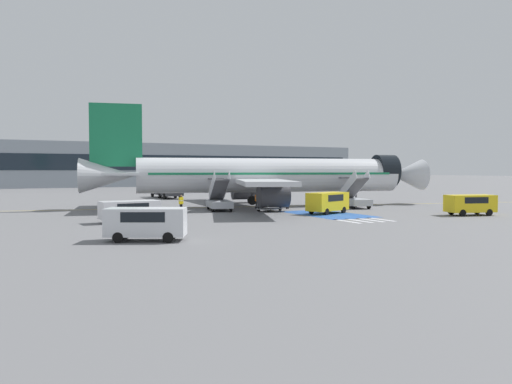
% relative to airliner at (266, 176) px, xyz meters
% --- Properties ---
extents(ground_plane, '(600.00, 600.00, 0.00)m').
position_rel_airliner_xyz_m(ground_plane, '(-0.56, -0.05, -3.63)').
color(ground_plane, slate).
extents(apron_leadline_yellow, '(73.15, 16.55, 0.01)m').
position_rel_airliner_xyz_m(apron_leadline_yellow, '(0.66, -0.15, -3.63)').
color(apron_leadline_yellow, gold).
rests_on(apron_leadline_yellow, ground_plane).
extents(apron_stand_patch_blue, '(5.48, 9.81, 0.01)m').
position_rel_airliner_xyz_m(apron_stand_patch_blue, '(0.66, -11.77, -3.63)').
color(apron_stand_patch_blue, '#2856A8').
rests_on(apron_stand_patch_blue, ground_plane).
extents(apron_walkway_bar_0, '(0.44, 3.60, 0.01)m').
position_rel_airliner_xyz_m(apron_walkway_bar_0, '(-1.74, -18.15, -3.63)').
color(apron_walkway_bar_0, silver).
rests_on(apron_walkway_bar_0, ground_plane).
extents(apron_walkway_bar_1, '(0.44, 3.60, 0.01)m').
position_rel_airliner_xyz_m(apron_walkway_bar_1, '(-0.54, -18.15, -3.63)').
color(apron_walkway_bar_1, silver).
rests_on(apron_walkway_bar_1, ground_plane).
extents(apron_walkway_bar_2, '(0.44, 3.60, 0.01)m').
position_rel_airliner_xyz_m(apron_walkway_bar_2, '(0.66, -18.15, -3.63)').
color(apron_walkway_bar_2, silver).
rests_on(apron_walkway_bar_2, ground_plane).
extents(apron_walkway_bar_3, '(0.44, 3.60, 0.01)m').
position_rel_airliner_xyz_m(apron_walkway_bar_3, '(1.86, -18.15, -3.63)').
color(apron_walkway_bar_3, silver).
rests_on(apron_walkway_bar_3, ground_plane).
extents(airliner, '(41.08, 32.74, 11.51)m').
position_rel_airliner_xyz_m(airliner, '(0.00, 0.00, 0.00)').
color(airliner, silver).
rests_on(airliner, ground_plane).
extents(boarding_stairs_forward, '(3.19, 5.52, 4.26)m').
position_rel_airliner_xyz_m(boarding_stairs_forward, '(7.96, -6.43, -2.61)').
color(boarding_stairs_forward, '#ADB2BA').
rests_on(boarding_stairs_forward, ground_plane).
extents(boarding_stairs_aft, '(3.19, 5.52, 4.20)m').
position_rel_airliner_xyz_m(boarding_stairs_aft, '(-7.12, -3.05, -2.62)').
color(boarding_stairs_aft, '#ADB2BA').
rests_on(boarding_stairs_aft, ground_plane).
extents(fuel_tanker, '(2.68, 9.80, 3.54)m').
position_rel_airliner_xyz_m(fuel_tanker, '(-5.47, 22.49, -1.84)').
color(fuel_tanker, '#38383D').
rests_on(fuel_tanker, ground_plane).
extents(service_van_0, '(4.81, 3.04, 1.93)m').
position_rel_airliner_xyz_m(service_van_0, '(12.08, -18.73, -2.47)').
color(service_van_0, yellow).
rests_on(service_van_0, ground_plane).
extents(service_van_1, '(4.87, 2.37, 1.76)m').
position_rel_airliner_xyz_m(service_van_1, '(-18.16, -10.81, -2.56)').
color(service_van_1, silver).
rests_on(service_van_1, ground_plane).
extents(service_van_2, '(5.10, 3.78, 1.99)m').
position_rel_airliner_xyz_m(service_van_2, '(-19.60, -22.08, -2.43)').
color(service_van_2, silver).
rests_on(service_van_2, ground_plane).
extents(service_van_3, '(5.11, 3.48, 2.07)m').
position_rel_airliner_xyz_m(service_van_3, '(1.08, -11.18, -2.39)').
color(service_van_3, yellow).
rests_on(service_van_3, ground_plane).
extents(baggage_cart, '(2.99, 2.48, 0.87)m').
position_rel_airliner_xyz_m(baggage_cart, '(-2.73, -6.12, -3.38)').
color(baggage_cart, gray).
rests_on(baggage_cart, ground_plane).
extents(ground_crew_0, '(0.48, 0.37, 1.78)m').
position_rel_airliner_xyz_m(ground_crew_0, '(-2.53, -2.79, -2.60)').
color(ground_crew_0, black).
rests_on(ground_crew_0, ground_plane).
extents(ground_crew_1, '(0.47, 0.47, 1.87)m').
position_rel_airliner_xyz_m(ground_crew_1, '(0.51, -4.23, -2.54)').
color(ground_crew_1, black).
rests_on(ground_crew_1, ground_plane).
extents(ground_crew_2, '(0.46, 0.47, 1.65)m').
position_rel_airliner_xyz_m(ground_crew_2, '(3.88, -6.72, -2.69)').
color(ground_crew_2, black).
rests_on(ground_crew_2, ground_plane).
extents(ground_crew_3, '(0.48, 0.34, 1.79)m').
position_rel_airliner_xyz_m(ground_crew_3, '(-11.54, -3.81, -2.60)').
color(ground_crew_3, black).
rests_on(ground_crew_3, ground_plane).
extents(terminal_building, '(108.70, 12.10, 11.26)m').
position_rel_airliner_xyz_m(terminal_building, '(14.01, 81.43, 2.00)').
color(terminal_building, '#89939E').
rests_on(terminal_building, ground_plane).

